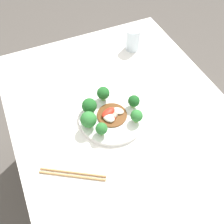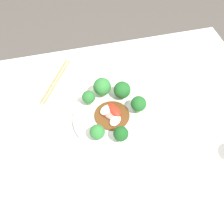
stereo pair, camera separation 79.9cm
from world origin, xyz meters
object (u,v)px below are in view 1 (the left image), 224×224
(chopsticks, at_px, (73,174))
(broccoli_north, at_px, (89,120))
(stirfry_center, at_px, (111,115))
(broccoli_northeast, at_px, (89,106))
(broccoli_southwest, at_px, (137,116))
(broccoli_east, at_px, (103,93))
(plate, at_px, (112,117))
(drinking_glass, at_px, (133,39))
(broccoli_south, at_px, (134,101))
(broccoli_northwest, at_px, (102,129))

(chopsticks, bearing_deg, broccoli_north, -38.07)
(chopsticks, bearing_deg, stirfry_center, -52.52)
(broccoli_northeast, bearing_deg, broccoli_southwest, -128.95)
(broccoli_southwest, distance_m, broccoli_east, 0.15)
(broccoli_north, distance_m, broccoli_east, 0.13)
(plate, relative_size, broccoli_northeast, 3.97)
(broccoli_northeast, height_order, drinking_glass, drinking_glass)
(broccoli_south, relative_size, broccoli_northwest, 1.05)
(plate, height_order, chopsticks, plate)
(broccoli_southwest, xyz_separation_m, broccoli_north, (0.05, 0.16, 0.00))
(broccoli_northeast, distance_m, stirfry_center, 0.08)
(broccoli_southwest, bearing_deg, broccoli_northwest, 89.97)
(broccoli_southwest, height_order, drinking_glass, drinking_glass)
(plate, distance_m, chopsticks, 0.25)
(broccoli_east, bearing_deg, broccoli_southwest, -154.89)
(broccoli_south, xyz_separation_m, drinking_glass, (0.32, -0.16, -0.00))
(broccoli_southwest, bearing_deg, broccoli_north, 73.14)
(broccoli_southwest, height_order, broccoli_northwest, broccoli_southwest)
(plate, relative_size, broccoli_north, 3.67)
(broccoli_north, bearing_deg, broccoli_northwest, -150.33)
(plate, xyz_separation_m, chopsticks, (-0.15, 0.20, -0.01))
(broccoli_southwest, height_order, broccoli_northeast, broccoli_northeast)
(broccoli_east, distance_m, broccoli_northeast, 0.07)
(broccoli_east, distance_m, drinking_glass, 0.35)
(broccoli_northeast, xyz_separation_m, drinking_glass, (0.28, -0.31, -0.00))
(broccoli_northwest, relative_size, stirfry_center, 0.49)
(plate, distance_m, broccoli_east, 0.09)
(broccoli_east, height_order, drinking_glass, drinking_glass)
(plate, distance_m, broccoli_northeast, 0.09)
(broccoli_northwest, xyz_separation_m, broccoli_east, (0.14, -0.06, 0.00))
(stirfry_center, height_order, drinking_glass, drinking_glass)
(broccoli_north, relative_size, broccoli_northwest, 1.24)
(broccoli_north, distance_m, drinking_glass, 0.48)
(broccoli_south, xyz_separation_m, broccoli_northwest, (-0.06, 0.15, -0.00))
(chopsticks, bearing_deg, plate, -53.04)
(plate, height_order, broccoli_northeast, broccoli_northeast)
(chopsticks, bearing_deg, drinking_glass, -43.03)
(plate, xyz_separation_m, broccoli_south, (0.00, -0.09, 0.04))
(broccoli_northeast, distance_m, chopsticks, 0.25)
(plate, height_order, stirfry_center, stirfry_center)
(broccoli_northwest, xyz_separation_m, stirfry_center, (0.06, -0.06, -0.02))
(broccoli_south, xyz_separation_m, stirfry_center, (-0.00, 0.09, -0.02))
(broccoli_southwest, distance_m, broccoli_north, 0.16)
(broccoli_east, bearing_deg, chopsticks, 139.09)
(broccoli_south, distance_m, broccoli_northwest, 0.16)
(broccoli_south, distance_m, chopsticks, 0.33)
(broccoli_south, relative_size, chopsticks, 0.29)
(broccoli_north, height_order, broccoli_east, broccoli_north)
(broccoli_southwest, relative_size, broccoli_northeast, 0.90)
(broccoli_south, height_order, drinking_glass, drinking_glass)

